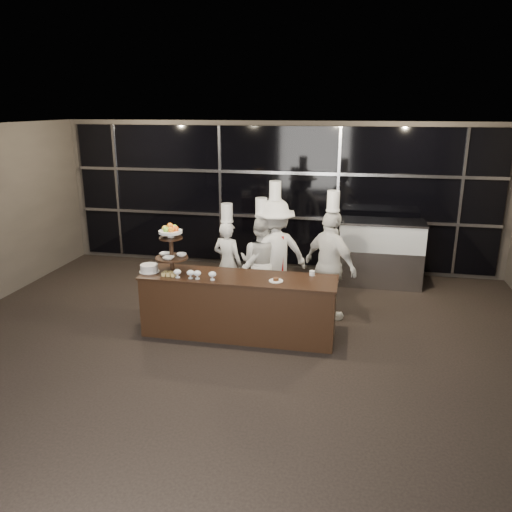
% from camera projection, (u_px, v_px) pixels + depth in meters
% --- Properties ---
extents(room, '(10.00, 10.00, 10.00)m').
position_uv_depth(room, '(208.00, 274.00, 5.48)').
color(room, black).
rests_on(room, ground).
extents(window_wall, '(8.60, 0.10, 2.80)m').
position_uv_depth(window_wall, '(278.00, 197.00, 10.12)').
color(window_wall, black).
rests_on(window_wall, ground).
extents(buffet_counter, '(2.84, 0.74, 0.92)m').
position_uv_depth(buffet_counter, '(239.00, 306.00, 7.31)').
color(buffet_counter, black).
rests_on(buffet_counter, ground).
extents(display_stand, '(0.48, 0.48, 0.74)m').
position_uv_depth(display_stand, '(171.00, 245.00, 7.25)').
color(display_stand, black).
rests_on(display_stand, buffet_counter).
extents(compotes, '(0.63, 0.11, 0.12)m').
position_uv_depth(compotes, '(194.00, 273.00, 7.06)').
color(compotes, silver).
rests_on(compotes, buffet_counter).
extents(layer_cake, '(0.30, 0.30, 0.11)m').
position_uv_depth(layer_cake, '(149.00, 268.00, 7.37)').
color(layer_cake, white).
rests_on(layer_cake, buffet_counter).
extents(pastry_squares, '(0.20, 0.13, 0.05)m').
position_uv_depth(pastry_squares, '(169.00, 274.00, 7.20)').
color(pastry_squares, '#D5B768').
rests_on(pastry_squares, buffet_counter).
extents(small_plate, '(0.20, 0.20, 0.05)m').
position_uv_depth(small_plate, '(276.00, 280.00, 6.98)').
color(small_plate, white).
rests_on(small_plate, buffet_counter).
extents(chef_cup, '(0.08, 0.08, 0.07)m').
position_uv_depth(chef_cup, '(312.00, 273.00, 7.21)').
color(chef_cup, white).
rests_on(chef_cup, buffet_counter).
extents(display_case, '(1.55, 0.68, 1.24)m').
position_uv_depth(display_case, '(381.00, 250.00, 9.36)').
color(display_case, '#A5A5AA').
rests_on(display_case, ground).
extents(chef_a, '(0.61, 0.49, 1.75)m').
position_uv_depth(chef_a, '(228.00, 261.00, 8.41)').
color(chef_a, silver).
rests_on(chef_a, ground).
extents(chef_b, '(0.87, 0.74, 1.86)m').
position_uv_depth(chef_b, '(261.00, 261.00, 8.28)').
color(chef_b, silver).
rests_on(chef_b, ground).
extents(chef_c, '(1.36, 1.22, 2.13)m').
position_uv_depth(chef_c, '(274.00, 253.00, 8.28)').
color(chef_c, white).
rests_on(chef_c, ground).
extents(chef_d, '(1.06, 1.01, 2.07)m').
position_uv_depth(chef_d, '(330.00, 265.00, 7.75)').
color(chef_d, white).
rests_on(chef_d, ground).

